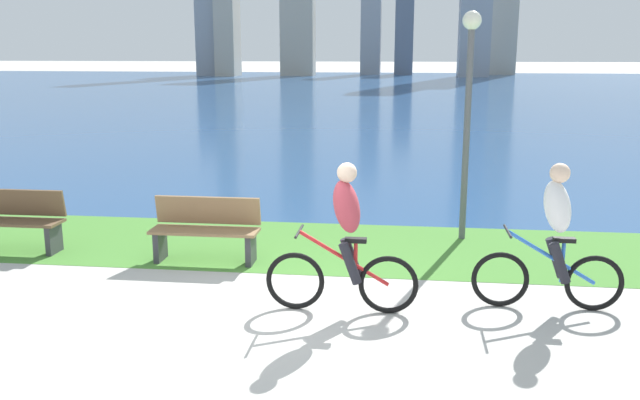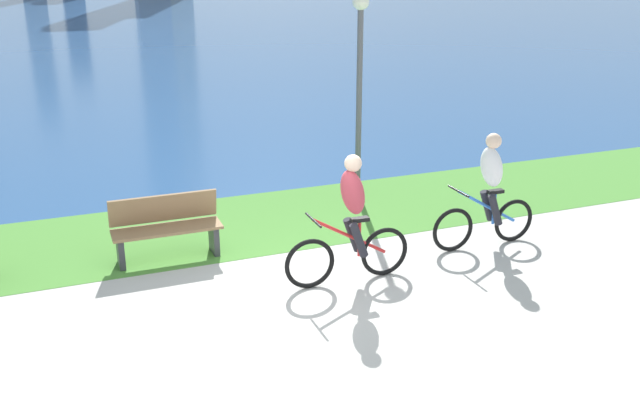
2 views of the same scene
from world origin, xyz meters
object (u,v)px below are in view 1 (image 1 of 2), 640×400
Objects in this scene: cyclist_lead at (345,240)px; lamppost_tall at (469,90)px; bench_near_path at (206,230)px; bench_far_along_path at (13,221)px; cyclist_trailing at (553,238)px.

lamppost_tall reaches higher than cyclist_lead.
bench_near_path is at bearing -156.22° from lamppost_tall.
bench_far_along_path is 7.03m from lamppost_tall.
cyclist_trailing is 1.13× the size of bench_near_path.
bench_near_path is at bearing -2.76° from bench_far_along_path.
bench_near_path is at bearing 164.03° from cyclist_trailing.
bench_far_along_path is at bearing 169.21° from cyclist_trailing.
bench_far_along_path is at bearing -167.48° from lamppost_tall.
cyclist_trailing is at bearing 8.99° from cyclist_lead.
cyclist_lead is 0.50× the size of lamppost_tall.
cyclist_trailing is at bearing -15.97° from bench_near_path.
cyclist_trailing reaches higher than bench_near_path.
bench_near_path and bench_far_along_path have the same top height.
bench_near_path is (-4.41, 1.26, -0.39)m from cyclist_trailing.
bench_near_path is 0.43× the size of lamppost_tall.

